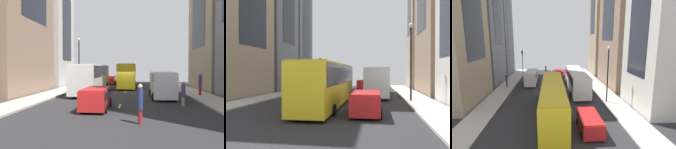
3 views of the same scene
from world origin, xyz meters
The scene contains 19 objects.
ground_plane centered at (0.00, 0.00, 0.00)m, with size 43.08×43.08×0.00m, color #28282B.
sidewalk_west centered at (-8.11, 0.00, 0.07)m, with size 2.86×44.00×0.15m, color #B2ADA3.
sidewalk_east centered at (8.11, 0.00, 0.07)m, with size 2.86×44.00×0.15m, color #B2ADA3.
lane_stripe_0 centered at (0.00, -21.00, 0.01)m, with size 0.16×2.00×0.01m, color yellow.
lane_stripe_1 centered at (0.00, -10.50, 0.01)m, with size 0.16×2.00×0.01m, color yellow.
lane_stripe_2 centered at (0.00, 0.00, 0.01)m, with size 0.16×2.00×0.01m, color yellow.
lane_stripe_3 centered at (0.00, 10.50, 0.01)m, with size 0.16×2.00×0.01m, color yellow.
building_west_2 centered at (-14.03, 7.39, 9.34)m, with size 8.67×8.10×18.69m.
building_east_0 centered at (13.43, -16.70, 12.49)m, with size 7.46×8.34×24.99m.
city_bus_white centered at (-3.95, -1.21, 2.01)m, with size 2.80×12.56×3.35m.
streetcar_yellow centered at (0.04, 8.33, 2.13)m, with size 2.70×14.76×3.59m.
delivery_van_white centered at (3.86, -5.60, 1.51)m, with size 2.25×5.53×2.58m.
car_red_0 centered at (-1.59, -12.00, 0.91)m, with size 1.88×4.23×1.53m.
car_red_1 centered at (-3.29, 12.35, 0.91)m, with size 2.05×4.32×1.54m.
pedestrian_waiting_curb centered at (1.43, -15.95, 1.14)m, with size 0.31×0.31×2.12m.
pedestrian_crossing_near centered at (4.93, -9.91, 1.01)m, with size 0.33×0.33×1.91m.
pedestrian_crossing_mid centered at (7.98, -3.78, 1.40)m, with size 0.34×0.34×2.33m.
traffic_light_near_corner centered at (7.08, -16.93, 3.99)m, with size 0.32×0.44×5.48m.
streetlamp_near centered at (-7.18, 5.06, 4.63)m, with size 0.44×0.44×7.36m.
Camera 3 is at (0.24, 27.87, 8.51)m, focal length 29.16 mm.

